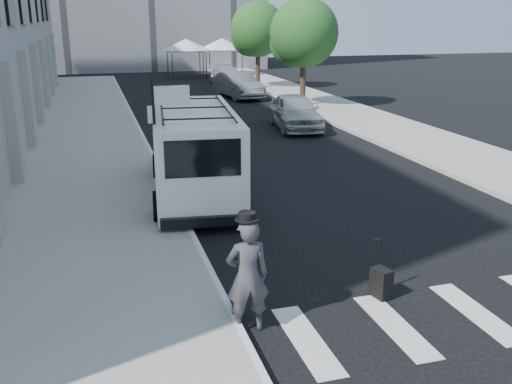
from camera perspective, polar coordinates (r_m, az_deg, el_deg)
ground at (r=12.35m, az=4.39°, el=-6.81°), size 120.00×120.00×0.00m
sidewalk_left at (r=26.99m, az=-16.47°, el=5.95°), size 4.50×48.00×0.15m
sidewalk_right at (r=33.57m, az=6.91°, el=8.62°), size 4.00×56.00×0.15m
sign_pole at (r=14.04m, az=-9.19°, el=7.30°), size 1.03×0.07×3.50m
tree_near at (r=32.80m, az=4.55°, el=15.33°), size 3.80×3.83×6.03m
tree_far at (r=41.35m, az=-0.00°, el=15.76°), size 3.80×3.83×6.03m
tent_left at (r=49.25m, az=-7.02°, el=14.40°), size 4.00×4.00×3.20m
tent_right at (r=50.36m, az=-3.41°, el=14.55°), size 4.00×4.00×3.20m
businessman at (r=9.34m, az=-0.86°, el=-8.41°), size 0.73×0.50×1.96m
briefcase at (r=10.13m, az=-2.04°, el=-11.39°), size 0.23×0.46×0.34m
suitcase at (r=10.92m, az=12.40°, el=-8.86°), size 0.33×0.44×1.10m
cargo_van at (r=16.44m, az=-6.21°, el=4.03°), size 2.93×6.93×2.52m
parked_car_a at (r=26.56m, az=3.94°, el=8.05°), size 2.49×4.94×1.61m
parked_car_b at (r=36.80m, az=-1.76°, el=10.64°), size 2.37×5.14×1.63m
parked_car_c at (r=44.24m, az=-2.91°, el=11.57°), size 2.03×4.78×1.38m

